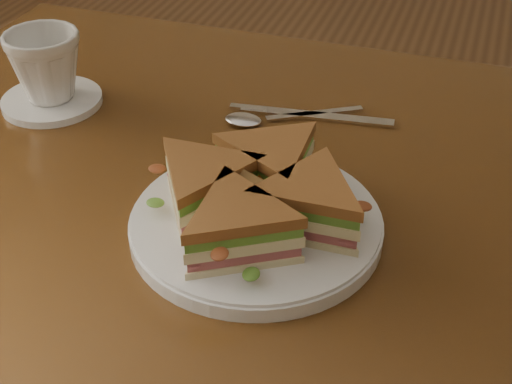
% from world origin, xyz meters
% --- Properties ---
extents(table, '(1.20, 0.80, 0.75)m').
position_xyz_m(table, '(0.00, 0.00, 0.65)').
color(table, '#3C210D').
rests_on(table, ground).
extents(plate, '(0.26, 0.26, 0.02)m').
position_xyz_m(plate, '(-0.04, -0.08, 0.76)').
color(plate, white).
rests_on(plate, table).
extents(sandwich_wedges, '(0.24, 0.24, 0.06)m').
position_xyz_m(sandwich_wedges, '(-0.04, -0.08, 0.80)').
color(sandwich_wedges, '#F6EAB6').
rests_on(sandwich_wedges, plate).
extents(crisps_mound, '(0.09, 0.09, 0.05)m').
position_xyz_m(crisps_mound, '(-0.04, -0.08, 0.79)').
color(crisps_mound, '#C75B19').
rests_on(crisps_mound, plate).
extents(spoon, '(0.16, 0.10, 0.01)m').
position_xyz_m(spoon, '(-0.10, 0.13, 0.75)').
color(spoon, silver).
rests_on(spoon, table).
extents(knife, '(0.22, 0.04, 0.00)m').
position_xyz_m(knife, '(-0.05, 0.16, 0.75)').
color(knife, silver).
rests_on(knife, table).
extents(saucer, '(0.13, 0.13, 0.01)m').
position_xyz_m(saucer, '(-0.38, 0.09, 0.76)').
color(saucer, white).
rests_on(saucer, table).
extents(coffee_cup, '(0.12, 0.12, 0.09)m').
position_xyz_m(coffee_cup, '(-0.38, 0.09, 0.81)').
color(coffee_cup, white).
rests_on(coffee_cup, saucer).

